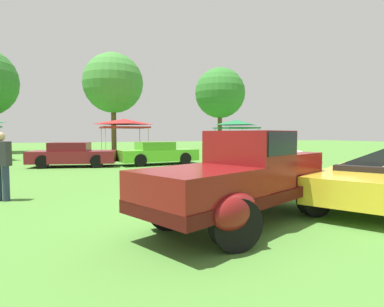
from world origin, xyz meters
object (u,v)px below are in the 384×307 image
Objects in this scene: spectator_near_truck at (1,164)px; neighbor_convertible at (368,181)px; show_car_burgundy at (73,155)px; feature_pickup_truck at (246,176)px; canopy_tent_right_field at (236,124)px; show_car_charcoal at (246,152)px; canopy_tent_center_field at (124,123)px; spectator_between_cars at (274,153)px; show_car_lime at (158,153)px.

neighbor_convertible is at bearing -24.61° from spectator_near_truck.
show_car_burgundy is at bearing 78.00° from spectator_near_truck.
canopy_tent_right_field is at bearing 61.22° from feature_pickup_truck.
canopy_tent_right_field is at bearing 42.70° from spectator_near_truck.
canopy_tent_center_field is at bearing 130.36° from show_car_charcoal.
feature_pickup_truck is at bearing -39.68° from spectator_near_truck.
feature_pickup_truck is 12.15m from show_car_burgundy.
spectator_between_cars is (1.06, 5.00, 0.33)m from neighbor_convertible.
show_car_lime is 9.13m from canopy_tent_right_field.
canopy_tent_right_field is (8.93, 16.26, 1.55)m from feature_pickup_truck.
spectator_between_cars is at bearing -110.60° from show_car_charcoal.
show_car_lime is 6.52m from canopy_tent_center_field.
show_car_burgundy is 1.02× the size of show_car_lime.
spectator_between_cars is (2.98, -6.25, 0.31)m from show_car_lime.
show_car_charcoal is at bearing -49.64° from canopy_tent_center_field.
show_car_charcoal is at bearing 69.40° from spectator_between_cars.
feature_pickup_truck reaches higher than spectator_near_truck.
spectator_near_truck is at bearing 155.39° from neighbor_convertible.
spectator_near_truck is at bearing 140.32° from feature_pickup_truck.
spectator_between_cars is (-2.10, -5.58, 0.31)m from show_car_charcoal.
canopy_tent_center_field reaches higher than spectator_between_cars.
show_car_charcoal is (6.47, 10.76, -0.27)m from feature_pickup_truck.
spectator_near_truck is (-5.97, -7.63, 0.31)m from show_car_lime.
neighbor_convertible is 17.13m from canopy_tent_right_field.
spectator_near_truck is 0.62× the size of canopy_tent_right_field.
show_car_lime is 1.36× the size of canopy_tent_center_field.
show_car_lime is at bearing 172.48° from show_car_charcoal.
canopy_tent_center_field reaches higher than neighbor_convertible.
canopy_tent_center_field is (3.50, 5.84, 1.82)m from show_car_burgundy.
neighbor_convertible is at bearing -109.26° from canopy_tent_right_field.
feature_pickup_truck is at bearing -130.16° from spectator_between_cars.
canopy_tent_right_field reaches higher than show_car_lime.
spectator_between_cars is 12.07m from canopy_tent_right_field.
feature_pickup_truck is 3.33m from neighbor_convertible.
neighbor_convertible is at bearing 3.13° from feature_pickup_truck.
show_car_lime is (-1.92, 11.25, 0.02)m from neighbor_convertible.
show_car_burgundy is at bearing 137.60° from spectator_between_cars.
feature_pickup_truck is 18.62m from canopy_tent_right_field.
neighbor_convertible is 1.43× the size of canopy_tent_center_field.
show_car_lime is (4.27, -0.37, 0.00)m from show_car_burgundy.
feature_pickup_truck is at bearing -96.98° from show_car_lime.
canopy_tent_right_field reaches higher than show_car_burgundy.
show_car_burgundy is 9.82m from spectator_between_cars.
show_car_burgundy and show_car_charcoal have the same top height.
neighbor_convertible reaches higher than show_car_lime.
neighbor_convertible is 1.05× the size of show_car_lime.
neighbor_convertible is at bearing -81.23° from canopy_tent_center_field.
neighbor_convertible is 13.17m from show_car_burgundy.
spectator_near_truck is (-11.05, -6.96, 0.31)m from show_car_charcoal.
canopy_tent_right_field reaches higher than show_car_charcoal.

